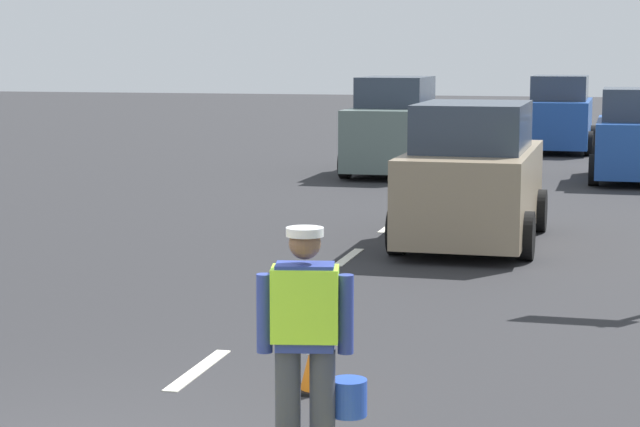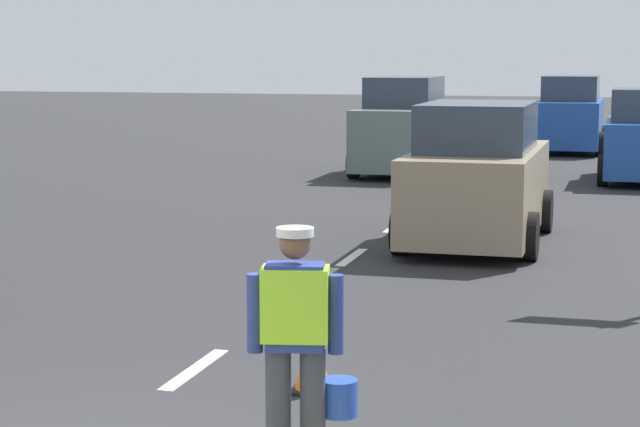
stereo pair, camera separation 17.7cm
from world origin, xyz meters
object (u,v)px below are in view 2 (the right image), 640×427
at_px(car_oncoming_second, 404,129).
at_px(car_outgoing_far, 570,116).
at_px(road_worker, 299,333).
at_px(car_outgoing_ahead, 478,178).
at_px(traffic_cone_near, 313,355).

xyz_separation_m(car_oncoming_second, car_outgoing_far, (3.42, 7.32, -0.05)).
xyz_separation_m(road_worker, car_outgoing_ahead, (-0.08, 9.78, 0.05)).
height_order(car_outgoing_ahead, car_outgoing_far, car_outgoing_far).
height_order(road_worker, car_outgoing_ahead, car_outgoing_ahead).
xyz_separation_m(traffic_cone_near, car_outgoing_far, (0.69, 24.98, 0.69)).
xyz_separation_m(road_worker, traffic_cone_near, (-0.37, 1.69, -0.61)).
bearing_deg(car_oncoming_second, car_outgoing_far, 64.94).
height_order(road_worker, car_oncoming_second, car_oncoming_second).
bearing_deg(traffic_cone_near, road_worker, -77.53).
relative_size(car_outgoing_ahead, car_oncoming_second, 1.03).
xyz_separation_m(road_worker, car_oncoming_second, (-3.11, 19.35, 0.13)).
height_order(car_oncoming_second, car_outgoing_far, car_oncoming_second).
bearing_deg(road_worker, traffic_cone_near, 102.47).
relative_size(traffic_cone_near, car_oncoming_second, 0.15).
height_order(traffic_cone_near, car_oncoming_second, car_oncoming_second).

